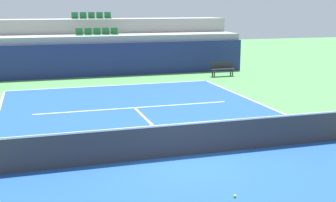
{
  "coord_description": "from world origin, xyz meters",
  "views": [
    {
      "loc": [
        -3.99,
        -11.48,
        4.24
      ],
      "look_at": [
        0.13,
        2.0,
        1.2
      ],
      "focal_mm": 47.56,
      "sensor_mm": 36.0,
      "label": 1
    }
  ],
  "objects": [
    {
      "name": "court_surface",
      "position": [
        0.0,
        0.0,
        0.01
      ],
      "size": [
        11.0,
        24.0,
        0.01
      ],
      "primitive_type": "cube",
      "color": "#1E4C99",
      "rests_on": "ground_plane"
    },
    {
      "name": "tennis_ball_0",
      "position": [
        0.17,
        -3.01,
        0.04
      ],
      "size": [
        0.07,
        0.07,
        0.07
      ],
      "primitive_type": "sphere",
      "color": "#CCE033",
      "rests_on": "court_surface"
    },
    {
      "name": "stands_tier_upper",
      "position": [
        0.0,
        19.12,
        1.68
      ],
      "size": [
        18.4,
        2.4,
        3.35
      ],
      "primitive_type": "cube",
      "color": "#9E9E99",
      "rests_on": "ground_plane"
    },
    {
      "name": "seating_row_upper",
      "position": [
        0.0,
        19.21,
        3.48
      ],
      "size": [
        2.65,
        0.44,
        0.44
      ],
      "color": "#1E6633",
      "rests_on": "stands_tier_upper"
    },
    {
      "name": "centre_service_line",
      "position": [
        0.0,
        3.2,
        0.01
      ],
      "size": [
        0.1,
        6.4,
        0.0
      ],
      "primitive_type": "cube",
      "color": "white",
      "rests_on": "court_surface"
    },
    {
      "name": "ground_plane",
      "position": [
        0.0,
        0.0,
        0.0
      ],
      "size": [
        80.0,
        80.0,
        0.0
      ],
      "primitive_type": "plane",
      "color": "#4C8C4C"
    },
    {
      "name": "stands_tier_lower",
      "position": [
        0.0,
        16.72,
        1.21
      ],
      "size": [
        18.4,
        2.4,
        2.41
      ],
      "primitive_type": "cube",
      "color": "#9E9E99",
      "rests_on": "ground_plane"
    },
    {
      "name": "tennis_net",
      "position": [
        0.0,
        0.0,
        0.51
      ],
      "size": [
        11.08,
        0.08,
        1.07
      ],
      "color": "black",
      "rests_on": "court_surface"
    },
    {
      "name": "service_line_far",
      "position": [
        0.0,
        6.4,
        0.01
      ],
      "size": [
        8.26,
        0.1,
        0.0
      ],
      "primitive_type": "cube",
      "color": "white",
      "rests_on": "court_surface"
    },
    {
      "name": "baseline_far",
      "position": [
        0.0,
        11.95,
        0.01
      ],
      "size": [
        11.0,
        0.1,
        0.0
      ],
      "primitive_type": "cube",
      "color": "white",
      "rests_on": "court_surface"
    },
    {
      "name": "player_bench",
      "position": [
        7.02,
        13.22,
        0.51
      ],
      "size": [
        1.5,
        0.4,
        0.85
      ],
      "color": "#232328",
      "rests_on": "ground_plane"
    },
    {
      "name": "seating_row_lower",
      "position": [
        0.0,
        16.81,
        2.54
      ],
      "size": [
        2.65,
        0.44,
        0.44
      ],
      "color": "#1E6633",
      "rests_on": "stands_tier_lower"
    },
    {
      "name": "back_wall",
      "position": [
        0.0,
        15.37,
        1.01
      ],
      "size": [
        18.4,
        0.3,
        2.01
      ],
      "primitive_type": "cube",
      "color": "navy",
      "rests_on": "ground_plane"
    }
  ]
}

